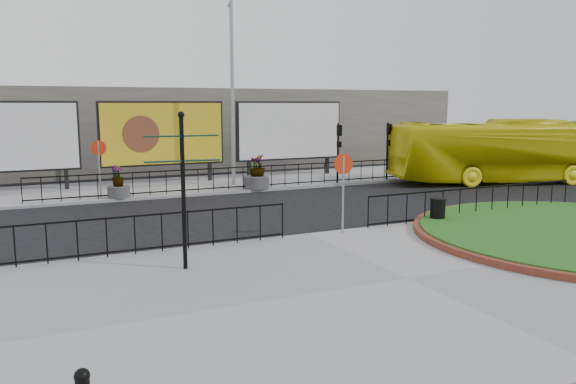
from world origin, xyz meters
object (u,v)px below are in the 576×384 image
litter_bin (438,211)px  planter_a (118,186)px  planter_b (255,178)px  bus (503,151)px  billboard_mid (163,134)px  lamp_post (232,88)px  planter_c (259,175)px  fingerpost_sign (183,175)px

litter_bin → planter_a: 13.33m
planter_b → bus: bearing=-13.0°
billboard_mid → bus: billboard_mid is taller
lamp_post → planter_c: lamp_post is taller
bus → planter_a: size_ratio=8.39×
billboard_mid → lamp_post: lamp_post is taller
lamp_post → planter_a: (-5.77, -1.60, -4.21)m
fingerpost_sign → planter_a: (0.14, 11.47, -1.79)m
litter_bin → planter_c: 10.31m
fingerpost_sign → planter_a: bearing=97.5°
planter_a → fingerpost_sign: bearing=-90.7°
billboard_mid → planter_c: (3.70, -3.57, -1.85)m
fingerpost_sign → litter_bin: (8.91, 1.42, -1.84)m
lamp_post → fingerpost_sign: lamp_post is taller
planter_b → planter_a: bearing=180.0°
fingerpost_sign → planter_b: (6.41, 11.47, -1.82)m
bus → planter_a: 19.22m
fingerpost_sign → planter_c: size_ratio=2.35×
litter_bin → planter_c: planter_c is taller
litter_bin → bus: bearing=34.9°
bus → planter_c: size_ratio=7.31×
bus → planter_b: size_ratio=8.00×
billboard_mid → planter_a: 4.93m
billboard_mid → bus: 17.49m
planter_b → planter_c: 0.25m
fingerpost_sign → planter_c: 13.34m
planter_c → fingerpost_sign: bearing=-120.0°
lamp_post → planter_b: 4.55m
planter_c → litter_bin: bearing=-77.1°
lamp_post → litter_bin: bearing=-75.6°
planter_b → planter_c: bearing=0.0°
bus → fingerpost_sign: bearing=131.6°
fingerpost_sign → planter_c: fingerpost_sign is taller
planter_a → planter_c: 6.47m
planter_c → planter_b: bearing=180.0°
litter_bin → planter_b: (-2.50, 10.05, 0.03)m
billboard_mid → planter_a: size_ratio=4.41×
lamp_post → litter_bin: size_ratio=10.52×
fingerpost_sign → bus: bearing=32.3°
lamp_post → fingerpost_sign: 14.55m
fingerpost_sign → planter_a: size_ratio=2.70×
litter_bin → planter_b: size_ratio=0.60×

